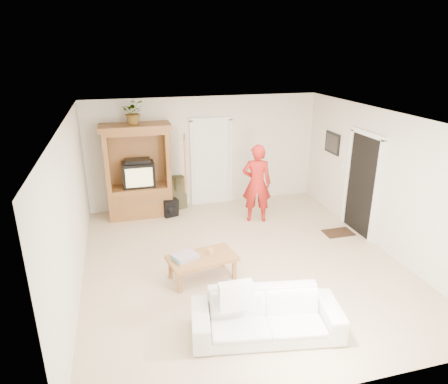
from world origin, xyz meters
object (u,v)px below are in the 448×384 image
at_px(sofa, 266,315).
at_px(coffee_table, 202,259).
at_px(armoire, 140,177).
at_px(man, 257,183).

relative_size(sofa, coffee_table, 1.66).
xyz_separation_m(armoire, man, (2.43, -0.99, -0.04)).
distance_m(armoire, man, 2.62).
bearing_deg(sofa, armoire, 115.56).
xyz_separation_m(man, coffee_table, (-1.65, -2.03, -0.51)).
bearing_deg(armoire, man, -22.11).
bearing_deg(sofa, coffee_table, 118.57).
xyz_separation_m(sofa, coffee_table, (-0.54, 1.56, 0.07)).
distance_m(man, sofa, 3.80).
height_order(armoire, coffee_table, armoire).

